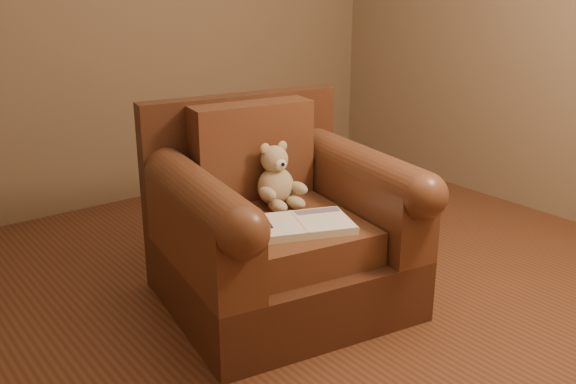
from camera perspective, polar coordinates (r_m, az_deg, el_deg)
floor at (r=3.38m, az=3.19°, el=-9.02°), size 4.00×4.00×0.00m
armchair at (r=3.19m, az=-1.01°, el=-3.24°), size 1.24×1.20×0.98m
teddy_bear at (r=3.21m, az=-0.97°, el=0.95°), size 0.24×0.27×0.33m
guidebook at (r=2.94m, az=1.01°, el=-2.93°), size 0.55×0.44×0.04m
side_table at (r=3.85m, az=5.79°, el=-0.72°), size 0.39×0.39×0.54m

